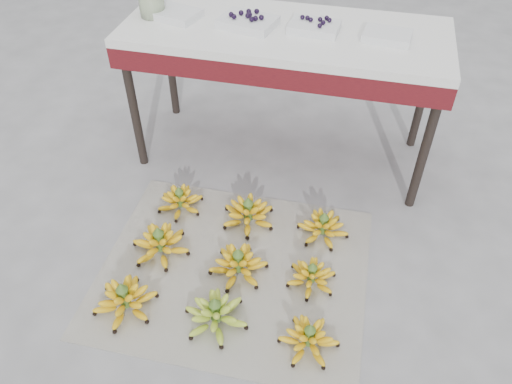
% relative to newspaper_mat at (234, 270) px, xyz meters
% --- Properties ---
extents(ground, '(60.00, 60.00, 0.00)m').
position_rel_newspaper_mat_xyz_m(ground, '(0.07, -0.02, -0.00)').
color(ground, slate).
rests_on(ground, ground).
extents(newspaper_mat, '(1.27, 1.07, 0.01)m').
position_rel_newspaper_mat_xyz_m(newspaper_mat, '(0.00, 0.00, 0.00)').
color(newspaper_mat, white).
rests_on(newspaper_mat, ground).
extents(bunch_front_left, '(0.34, 0.34, 0.17)m').
position_rel_newspaper_mat_xyz_m(bunch_front_left, '(-0.41, -0.32, 0.06)').
color(bunch_front_left, yellow).
rests_on(bunch_front_left, newspaper_mat).
extents(bunch_front_center, '(0.36, 0.36, 0.17)m').
position_rel_newspaper_mat_xyz_m(bunch_front_center, '(0.00, -0.29, 0.06)').
color(bunch_front_center, '#89B12A').
rests_on(bunch_front_center, newspaper_mat).
extents(bunch_front_right, '(0.27, 0.27, 0.15)m').
position_rel_newspaper_mat_xyz_m(bunch_front_right, '(0.41, -0.31, 0.05)').
color(bunch_front_right, yellow).
rests_on(bunch_front_right, newspaper_mat).
extents(bunch_mid_left, '(0.29, 0.29, 0.17)m').
position_rel_newspaper_mat_xyz_m(bunch_mid_left, '(-0.38, 0.03, 0.06)').
color(bunch_mid_left, yellow).
rests_on(bunch_mid_left, newspaper_mat).
extents(bunch_mid_center, '(0.33, 0.33, 0.17)m').
position_rel_newspaper_mat_xyz_m(bunch_mid_center, '(0.03, -0.01, 0.06)').
color(bunch_mid_center, yellow).
rests_on(bunch_mid_center, newspaper_mat).
extents(bunch_mid_right, '(0.29, 0.29, 0.14)m').
position_rel_newspaper_mat_xyz_m(bunch_mid_right, '(0.37, 0.01, 0.05)').
color(bunch_mid_right, yellow).
rests_on(bunch_mid_right, newspaper_mat).
extents(bunch_back_left, '(0.29, 0.29, 0.15)m').
position_rel_newspaper_mat_xyz_m(bunch_back_left, '(-0.39, 0.34, 0.05)').
color(bunch_back_left, yellow).
rests_on(bunch_back_left, newspaper_mat).
extents(bunch_back_center, '(0.36, 0.36, 0.17)m').
position_rel_newspaper_mat_xyz_m(bunch_back_center, '(-0.01, 0.33, 0.06)').
color(bunch_back_center, yellow).
rests_on(bunch_back_center, newspaper_mat).
extents(bunch_back_right, '(0.30, 0.30, 0.16)m').
position_rel_newspaper_mat_xyz_m(bunch_back_right, '(0.38, 0.33, 0.06)').
color(bunch_back_right, yellow).
rests_on(bunch_back_right, newspaper_mat).
extents(vendor_table, '(1.66, 0.67, 0.80)m').
position_rel_newspaper_mat_xyz_m(vendor_table, '(0.03, 0.94, 0.70)').
color(vendor_table, black).
rests_on(vendor_table, ground).
extents(tray_far_left, '(0.28, 0.23, 0.04)m').
position_rel_newspaper_mat_xyz_m(tray_far_left, '(-0.55, 0.93, 0.81)').
color(tray_far_left, silver).
rests_on(tray_far_left, vendor_table).
extents(tray_left, '(0.31, 0.25, 0.07)m').
position_rel_newspaper_mat_xyz_m(tray_left, '(-0.16, 0.92, 0.82)').
color(tray_left, silver).
rests_on(tray_left, vendor_table).
extents(tray_right, '(0.26, 0.19, 0.06)m').
position_rel_newspaper_mat_xyz_m(tray_right, '(0.18, 0.95, 0.82)').
color(tray_right, silver).
rests_on(tray_right, vendor_table).
extents(tray_far_right, '(0.24, 0.19, 0.04)m').
position_rel_newspaper_mat_xyz_m(tray_far_right, '(0.54, 0.94, 0.81)').
color(tray_far_right, silver).
rests_on(tray_far_right, vendor_table).
extents(glass_jar, '(0.16, 0.16, 0.17)m').
position_rel_newspaper_mat_xyz_m(glass_jar, '(-0.67, 0.93, 0.88)').
color(glass_jar, beige).
rests_on(glass_jar, vendor_table).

